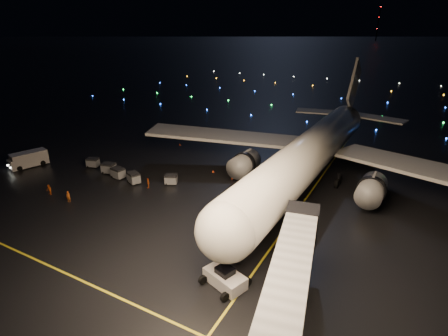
{
  "coord_description": "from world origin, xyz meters",
  "views": [
    {
      "loc": [
        23.16,
        -27.75,
        23.17
      ],
      "look_at": [
        1.66,
        12.0,
        5.0
      ],
      "focal_mm": 28.0,
      "sensor_mm": 36.0,
      "label": 1
    }
  ],
  "objects_px": {
    "baggage_cart_0": "(171,180)",
    "crew_b": "(49,190)",
    "airliner": "(319,126)",
    "baggage_cart_4": "(93,163)",
    "pushback_tug": "(225,276)",
    "crew_a": "(68,197)",
    "crew_c": "(148,183)",
    "baggage_cart_2": "(109,168)",
    "belt_loader": "(240,219)",
    "baggage_cart_3": "(118,173)",
    "service_truck": "(29,159)",
    "baggage_cart_1": "(134,178)"
  },
  "relations": [
    {
      "from": "baggage_cart_0",
      "to": "crew_b",
      "type": "bearing_deg",
      "value": -164.05
    },
    {
      "from": "airliner",
      "to": "baggage_cart_4",
      "type": "relative_size",
      "value": 31.13
    },
    {
      "from": "pushback_tug",
      "to": "crew_a",
      "type": "bearing_deg",
      "value": -170.44
    },
    {
      "from": "pushback_tug",
      "to": "crew_c",
      "type": "bearing_deg",
      "value": 165.77
    },
    {
      "from": "crew_b",
      "to": "pushback_tug",
      "type": "bearing_deg",
      "value": 5.13
    },
    {
      "from": "baggage_cart_4",
      "to": "baggage_cart_2",
      "type": "bearing_deg",
      "value": -26.5
    },
    {
      "from": "baggage_cart_2",
      "to": "belt_loader",
      "type": "bearing_deg",
      "value": -25.73
    },
    {
      "from": "airliner",
      "to": "baggage_cart_4",
      "type": "bearing_deg",
      "value": -156.23
    },
    {
      "from": "baggage_cart_0",
      "to": "baggage_cart_4",
      "type": "xyz_separation_m",
      "value": [
        -16.71,
        -0.63,
        0.03
      ]
    },
    {
      "from": "crew_b",
      "to": "crew_c",
      "type": "distance_m",
      "value": 14.44
    },
    {
      "from": "baggage_cart_3",
      "to": "service_truck",
      "type": "bearing_deg",
      "value": -160.03
    },
    {
      "from": "crew_b",
      "to": "baggage_cart_3",
      "type": "bearing_deg",
      "value": 78.61
    },
    {
      "from": "service_truck",
      "to": "crew_c",
      "type": "xyz_separation_m",
      "value": [
        24.73,
        2.9,
        -0.55
      ]
    },
    {
      "from": "airliner",
      "to": "crew_a",
      "type": "height_order",
      "value": "airliner"
    },
    {
      "from": "pushback_tug",
      "to": "baggage_cart_1",
      "type": "distance_m",
      "value": 28.01
    },
    {
      "from": "baggage_cart_1",
      "to": "baggage_cart_3",
      "type": "height_order",
      "value": "baggage_cart_3"
    },
    {
      "from": "airliner",
      "to": "crew_c",
      "type": "distance_m",
      "value": 28.29
    },
    {
      "from": "baggage_cart_4",
      "to": "service_truck",
      "type": "bearing_deg",
      "value": -171.69
    },
    {
      "from": "airliner",
      "to": "belt_loader",
      "type": "relative_size",
      "value": 8.91
    },
    {
      "from": "baggage_cart_3",
      "to": "baggage_cart_0",
      "type": "bearing_deg",
      "value": 22.35
    },
    {
      "from": "pushback_tug",
      "to": "baggage_cart_2",
      "type": "distance_m",
      "value": 34.35
    },
    {
      "from": "crew_c",
      "to": "baggage_cart_0",
      "type": "relative_size",
      "value": 0.86
    },
    {
      "from": "belt_loader",
      "to": "crew_c",
      "type": "height_order",
      "value": "belt_loader"
    },
    {
      "from": "pushback_tug",
      "to": "crew_c",
      "type": "distance_m",
      "value": 25.15
    },
    {
      "from": "crew_c",
      "to": "baggage_cart_3",
      "type": "distance_m",
      "value": 6.87
    },
    {
      "from": "airliner",
      "to": "baggage_cart_4",
      "type": "height_order",
      "value": "airliner"
    },
    {
      "from": "airliner",
      "to": "pushback_tug",
      "type": "bearing_deg",
      "value": -89.09
    },
    {
      "from": "baggage_cart_2",
      "to": "baggage_cart_4",
      "type": "bearing_deg",
      "value": 157.67
    },
    {
      "from": "service_truck",
      "to": "baggage_cart_4",
      "type": "bearing_deg",
      "value": 41.99
    },
    {
      "from": "belt_loader",
      "to": "baggage_cart_3",
      "type": "bearing_deg",
      "value": 179.21
    },
    {
      "from": "pushback_tug",
      "to": "crew_b",
      "type": "height_order",
      "value": "pushback_tug"
    },
    {
      "from": "service_truck",
      "to": "baggage_cart_2",
      "type": "xyz_separation_m",
      "value": [
        14.96,
        4.34,
        -0.45
      ]
    },
    {
      "from": "crew_a",
      "to": "baggage_cart_1",
      "type": "relative_size",
      "value": 0.77
    },
    {
      "from": "crew_c",
      "to": "baggage_cart_0",
      "type": "distance_m",
      "value": 3.63
    },
    {
      "from": "pushback_tug",
      "to": "baggage_cart_0",
      "type": "height_order",
      "value": "pushback_tug"
    },
    {
      "from": "baggage_cart_0",
      "to": "baggage_cart_2",
      "type": "distance_m",
      "value": 12.17
    },
    {
      "from": "crew_b",
      "to": "airliner",
      "type": "bearing_deg",
      "value": 51.53
    },
    {
      "from": "crew_a",
      "to": "baggage_cart_2",
      "type": "bearing_deg",
      "value": 85.26
    },
    {
      "from": "airliner",
      "to": "pushback_tug",
      "type": "distance_m",
      "value": 31.36
    },
    {
      "from": "pushback_tug",
      "to": "baggage_cart_4",
      "type": "height_order",
      "value": "pushback_tug"
    },
    {
      "from": "crew_b",
      "to": "service_truck",
      "type": "bearing_deg",
      "value": 169.38
    },
    {
      "from": "pushback_tug",
      "to": "belt_loader",
      "type": "bearing_deg",
      "value": 126.77
    },
    {
      "from": "service_truck",
      "to": "crew_a",
      "type": "bearing_deg",
      "value": -3.32
    },
    {
      "from": "belt_loader",
      "to": "pushback_tug",
      "type": "bearing_deg",
      "value": -61.48
    },
    {
      "from": "service_truck",
      "to": "crew_a",
      "type": "relative_size",
      "value": 4.5
    },
    {
      "from": "service_truck",
      "to": "baggage_cart_0",
      "type": "height_order",
      "value": "service_truck"
    },
    {
      "from": "crew_c",
      "to": "baggage_cart_1",
      "type": "relative_size",
      "value": 0.77
    },
    {
      "from": "airliner",
      "to": "crew_a",
      "type": "relative_size",
      "value": 37.53
    },
    {
      "from": "crew_c",
      "to": "baggage_cart_4",
      "type": "height_order",
      "value": "baggage_cart_4"
    },
    {
      "from": "crew_b",
      "to": "baggage_cart_4",
      "type": "bearing_deg",
      "value": 119.14
    }
  ]
}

